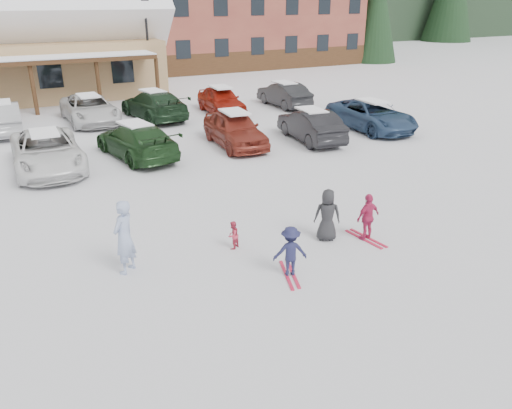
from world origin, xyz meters
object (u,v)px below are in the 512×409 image
child_magenta (368,217)px  parked_car_6 (371,115)px  parked_car_5 (311,125)px  parked_car_11 (154,105)px  lamp_post (148,42)px  parked_car_12 (221,100)px  parked_car_9 (2,118)px  toddler_red (233,235)px  bystander_dark (327,215)px  adult_skier (124,237)px  child_navy (290,251)px  parked_car_2 (47,151)px  parked_car_13 (284,94)px  parked_car_4 (235,129)px  parked_car_3 (136,140)px  parked_car_10 (90,109)px

child_magenta → parked_car_6: size_ratio=0.26×
parked_car_5 → parked_car_11: bearing=-50.2°
lamp_post → parked_car_12: size_ratio=1.40×
parked_car_9 → parked_car_12: size_ratio=1.06×
toddler_red → bystander_dark: bearing=132.6°
adult_skier → parked_car_11: adult_skier is taller
adult_skier → parked_car_5: 13.42m
child_navy → parked_car_11: bearing=-78.1°
parked_car_2 → lamp_post: bearing=60.1°
parked_car_2 → parked_car_11: size_ratio=1.01×
parked_car_11 → child_navy: bearing=75.3°
adult_skier → bystander_dark: bearing=128.9°
bystander_dark → parked_car_11: 16.78m
lamp_post → parked_car_12: lamp_post is taller
toddler_red → bystander_dark: size_ratio=0.53×
parked_car_13 → child_navy: bearing=60.0°
bystander_dark → child_navy: bearing=62.1°
parked_car_4 → parked_car_2: bearing=-178.2°
lamp_post → parked_car_4: size_ratio=1.36×
child_magenta → parked_car_3: bearing=-78.1°
toddler_red → parked_car_12: size_ratio=0.18×
parked_car_2 → parked_car_3: bearing=1.3°
parked_car_12 → adult_skier: bearing=-117.9°
parked_car_4 → parked_car_12: (2.21, 6.57, -0.02)m
bystander_dark → parked_car_6: bearing=-104.6°
parked_car_5 → parked_car_12: bearing=-73.6°
child_magenta → parked_car_10: bearing=-83.9°
toddler_red → parked_car_5: 11.36m
lamp_post → toddler_red: bearing=-101.2°
parked_car_6 → parked_car_9: 18.36m
parked_car_11 → parked_car_3: bearing=59.4°
bystander_dark → parked_car_13: (8.22, 16.40, -0.01)m
parked_car_2 → parked_car_9: 7.11m
child_navy → toddler_red: bearing=-53.1°
parked_car_13 → lamp_post: bearing=-50.2°
parked_car_9 → parked_car_13: parked_car_9 is taller
parked_car_2 → parked_car_13: bearing=24.7°
child_navy → parked_car_3: bearing=-68.0°
lamp_post → parked_car_6: lamp_post is taller
bystander_dark → parked_car_12: bearing=-73.7°
adult_skier → parked_car_2: 9.30m
parked_car_11 → parked_car_13: (8.10, -0.38, -0.05)m
parked_car_12 → child_navy: bearing=-105.4°
parked_car_2 → parked_car_9: parked_car_9 is taller
lamp_post → parked_car_13: (6.19, -7.40, -2.79)m
toddler_red → parked_car_4: bearing=-147.2°
parked_car_5 → parked_car_6: bearing=-167.7°
parked_car_10 → parked_car_9: bearing=-175.8°
parked_car_3 → parked_car_12: (6.62, 6.26, 0.03)m
parked_car_3 → parked_car_5: bearing=161.7°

